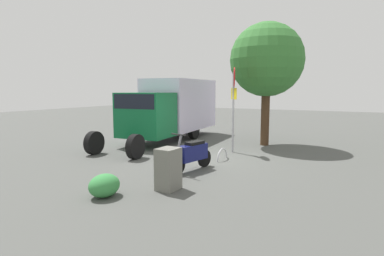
# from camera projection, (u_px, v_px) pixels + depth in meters

# --- Properties ---
(ground_plane) EXTENTS (60.00, 60.00, 0.00)m
(ground_plane) POSITION_uv_depth(u_px,v_px,m) (199.00, 158.00, 11.28)
(ground_plane) COLOR #4D4E4B
(box_truck_near) EXTENTS (8.30, 2.60, 2.99)m
(box_truck_near) POSITION_uv_depth(u_px,v_px,m) (172.00, 107.00, 15.48)
(box_truck_near) COLOR black
(box_truck_near) RESTS_ON ground
(motorcycle) EXTENTS (1.78, 0.70, 1.20)m
(motorcycle) POSITION_uv_depth(u_px,v_px,m) (192.00, 154.00, 9.53)
(motorcycle) COLOR black
(motorcycle) RESTS_ON ground
(stop_sign) EXTENTS (0.71, 0.33, 3.34)m
(stop_sign) POSITION_uv_depth(u_px,v_px,m) (234.00, 96.00, 12.14)
(stop_sign) COLOR #9E9EA3
(stop_sign) RESTS_ON ground
(street_tree) EXTENTS (3.21, 3.21, 5.38)m
(street_tree) POSITION_uv_depth(u_px,v_px,m) (267.00, 60.00, 13.56)
(street_tree) COLOR #47301E
(street_tree) RESTS_ON ground
(utility_cabinet) EXTENTS (0.59, 0.50, 1.04)m
(utility_cabinet) POSITION_uv_depth(u_px,v_px,m) (168.00, 169.00, 7.69)
(utility_cabinet) COLOR slate
(utility_cabinet) RESTS_ON ground
(bike_rack_hoop) EXTENTS (0.85, 0.07, 0.85)m
(bike_rack_hoop) POSITION_uv_depth(u_px,v_px,m) (222.00, 160.00, 11.04)
(bike_rack_hoop) COLOR #B7B7BC
(bike_rack_hoop) RESTS_ON ground
(shrub_near_sign) EXTENTS (0.78, 0.64, 0.53)m
(shrub_near_sign) POSITION_uv_depth(u_px,v_px,m) (104.00, 185.00, 7.20)
(shrub_near_sign) COLOR #388843
(shrub_near_sign) RESTS_ON ground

